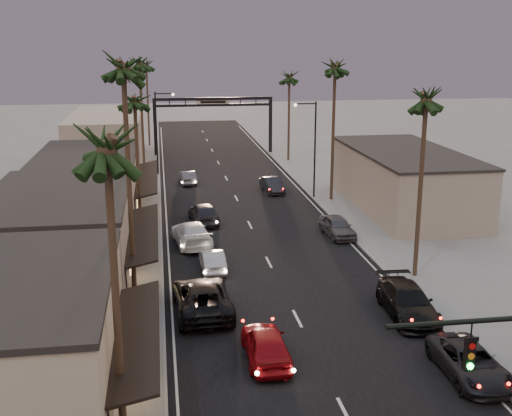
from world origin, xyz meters
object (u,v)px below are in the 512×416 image
object	(u,v)px
streetlight_left	(159,126)
palm_ld	(139,60)
palm_rb	(335,63)
palm_rc	(289,74)
curbside_near	(469,362)
palm_lc	(134,96)
palm_lb	(123,61)
palm_la	(106,137)
oncoming_red	(266,344)
oncoming_silver	(212,260)
streetlight_right	(312,142)
palm_far	(146,62)
arch	(213,111)
oncoming_pickup	(202,297)
curbside_black	(407,302)
palm_ra	(427,92)

from	to	relation	value
streetlight_left	palm_ld	distance (m)	7.88
palm_rb	palm_rc	distance (m)	20.09
palm_ld	curbside_near	bearing A→B (deg)	-71.04
palm_lc	palm_ld	world-z (taller)	palm_ld
palm_lb	palm_ld	world-z (taller)	palm_lb
streetlight_left	curbside_near	distance (m)	48.12
streetlight_left	palm_la	bearing A→B (deg)	-91.96
oncoming_red	oncoming_silver	size ratio (longest dim) A/B	1.19
palm_lc	oncoming_red	bearing A→B (deg)	-73.76
streetlight_right	palm_far	xyz separation A→B (m)	(-15.22, 33.00, 6.11)
streetlight_left	palm_lb	size ratio (longest dim) A/B	0.59
palm_lc	curbside_near	size ratio (longest dim) A/B	2.40
oncoming_silver	palm_lb	bearing A→B (deg)	45.12
palm_lc	oncoming_silver	xyz separation A→B (m)	(4.76, -8.88, -9.81)
palm_rc	palm_far	world-z (taller)	palm_far
arch	palm_lc	xyz separation A→B (m)	(-8.60, -34.00, 4.94)
streetlight_right	palm_far	world-z (taller)	palm_far
palm_far	palm_la	bearing A→B (deg)	-90.25
palm_la	palm_lc	size ratio (longest dim) A/B	1.08
palm_rb	palm_rc	bearing A→B (deg)	90.00
arch	oncoming_silver	world-z (taller)	arch
streetlight_left	palm_rb	size ratio (longest dim) A/B	0.63
streetlight_right	palm_la	distance (m)	39.68
streetlight_right	palm_rc	distance (m)	19.75
palm_rb	streetlight_left	bearing A→B (deg)	137.95
streetlight_right	palm_rc	xyz separation A→B (m)	(1.68, 19.00, 5.14)
streetlight_left	palm_la	size ratio (longest dim) A/B	0.68
streetlight_left	palm_ld	world-z (taller)	palm_ld
palm_lb	oncoming_pickup	distance (m)	13.10
streetlight_right	palm_lb	size ratio (longest dim) A/B	0.59
palm_ld	palm_far	bearing A→B (deg)	89.25
streetlight_left	palm_rc	bearing A→B (deg)	21.14
arch	streetlight_left	world-z (taller)	streetlight_left
streetlight_right	palm_lc	xyz separation A→B (m)	(-15.52, -9.00, 5.14)
arch	curbside_near	distance (m)	58.60
curbside_near	palm_rc	bearing A→B (deg)	88.06
palm_la	curbside_black	world-z (taller)	palm_la
oncoming_pickup	palm_rc	bearing A→B (deg)	-109.70
streetlight_right	oncoming_red	distance (m)	31.98
arch	curbside_near	xyz separation A→B (m)	(6.20, -58.07, -4.83)
oncoming_pickup	palm_far	bearing A→B (deg)	-89.03
palm_lb	palm_far	bearing A→B (deg)	89.69
palm_la	palm_lb	xyz separation A→B (m)	(-0.00, 13.00, 1.94)
palm_rb	curbside_black	world-z (taller)	palm_rb
oncoming_red	streetlight_right	bearing A→B (deg)	-107.10
arch	oncoming_pickup	bearing A→B (deg)	-95.72
palm_rc	palm_lb	bearing A→B (deg)	-112.27
palm_rc	curbside_near	bearing A→B (deg)	-92.64
palm_ra	oncoming_red	distance (m)	17.88
streetlight_left	palm_rc	world-z (taller)	palm_rc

